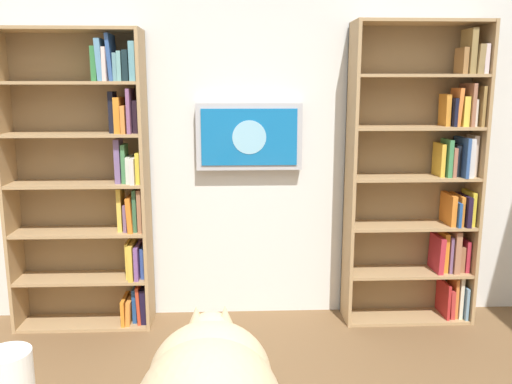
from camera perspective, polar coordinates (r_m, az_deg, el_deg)
name	(u,v)px	position (r m, az deg, el deg)	size (l,w,h in m)	color
wall_back	(247,124)	(3.67, -1.02, 7.24)	(4.52, 0.06, 2.70)	silver
bookshelf_left	(427,178)	(3.78, 17.83, 1.41)	(0.87, 0.28, 2.01)	tan
bookshelf_right	(95,179)	(3.66, -16.83, 1.32)	(0.91, 0.28, 1.96)	tan
wall_mounted_tv	(249,137)	(3.59, -0.74, 5.92)	(0.71, 0.07, 0.45)	#B7B7BC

